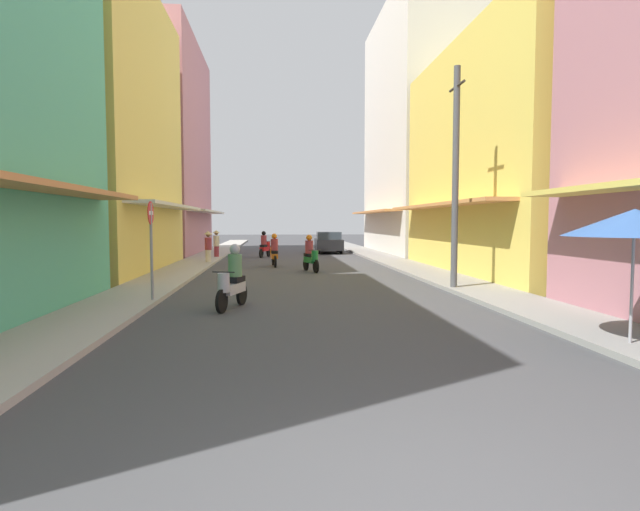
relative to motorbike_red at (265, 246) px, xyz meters
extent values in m
plane|color=#424244|center=(1.72, -4.43, -0.70)|extent=(120.26, 120.26, 0.00)
cube|color=#ADA89E|center=(-3.37, -4.43, -0.64)|extent=(1.93, 62.66, 0.12)
cube|color=gray|center=(6.80, -4.43, -0.64)|extent=(1.93, 62.66, 0.12)
cube|color=#D88C4C|center=(-3.84, -21.95, 2.10)|extent=(1.10, 12.26, 0.12)
cube|color=#EFD159|center=(-7.34, -8.55, 5.21)|extent=(6.00, 11.52, 11.84)
cube|color=silver|center=(-3.84, -8.55, 2.10)|extent=(1.10, 10.37, 0.12)
cube|color=#B7727F|center=(-7.34, 3.97, 6.18)|extent=(6.00, 12.11, 13.78)
cube|color=silver|center=(-3.84, 3.97, 2.10)|extent=(1.10, 10.90, 0.12)
cube|color=#EFD159|center=(10.77, -10.50, 3.98)|extent=(6.00, 13.24, 9.37)
cube|color=#D88C4C|center=(7.27, -10.50, 2.10)|extent=(1.10, 11.92, 0.12)
cube|color=silver|center=(10.77, 3.37, 7.41)|extent=(6.00, 13.18, 16.23)
cube|color=#D88C4C|center=(7.27, 3.37, 2.10)|extent=(1.10, 11.87, 0.12)
cylinder|color=black|center=(0.21, 0.62, -0.42)|extent=(0.26, 0.56, 0.56)
cylinder|color=black|center=(-0.20, -0.56, -0.42)|extent=(0.26, 0.56, 0.56)
cube|color=red|center=(-0.01, -0.02, -0.20)|extent=(0.59, 1.04, 0.24)
cube|color=black|center=(-0.07, -0.21, 0.00)|extent=(0.45, 0.62, 0.14)
cylinder|color=red|center=(0.17, 0.50, 0.00)|extent=(0.28, 0.28, 0.45)
cylinder|color=black|center=(0.17, 0.50, 0.25)|extent=(0.53, 0.21, 0.03)
cylinder|color=#99333F|center=(-0.06, -0.16, 0.35)|extent=(0.34, 0.34, 0.55)
sphere|color=black|center=(-0.06, -0.16, 0.75)|extent=(0.26, 0.26, 0.26)
cylinder|color=black|center=(2.30, -9.81, -0.42)|extent=(0.23, 0.56, 0.56)
cylinder|color=black|center=(1.95, -8.60, -0.42)|extent=(0.23, 0.56, 0.56)
cube|color=#197233|center=(2.11, -9.16, -0.20)|extent=(0.54, 1.04, 0.24)
cube|color=black|center=(2.06, -8.96, 0.00)|extent=(0.42, 0.62, 0.14)
cylinder|color=#197233|center=(2.26, -9.69, 0.00)|extent=(0.28, 0.28, 0.45)
cylinder|color=black|center=(2.26, -9.69, 0.25)|extent=(0.54, 0.18, 0.03)
cylinder|color=#99333F|center=(2.07, -9.01, 0.35)|extent=(0.34, 0.34, 0.55)
sphere|color=orange|center=(2.07, -9.01, 0.75)|extent=(0.26, 0.26, 0.26)
cylinder|color=black|center=(0.51, -5.81, -0.42)|extent=(0.13, 0.56, 0.56)
cylinder|color=black|center=(0.62, -7.05, -0.42)|extent=(0.13, 0.56, 0.56)
cube|color=orange|center=(0.57, -6.48, -0.20)|extent=(0.37, 1.02, 0.24)
cube|color=black|center=(0.58, -6.68, 0.00)|extent=(0.33, 0.58, 0.14)
cylinder|color=orange|center=(0.52, -5.93, 0.00)|extent=(0.28, 0.28, 0.45)
cylinder|color=black|center=(0.52, -5.93, 0.25)|extent=(0.55, 0.08, 0.03)
cylinder|color=#99333F|center=(0.58, -6.63, 0.35)|extent=(0.34, 0.34, 0.55)
sphere|color=orange|center=(0.58, -6.63, 0.75)|extent=(0.26, 0.26, 0.26)
cylinder|color=black|center=(-0.63, -19.02, -0.42)|extent=(0.25, 0.56, 0.56)
cylinder|color=black|center=(-0.24, -17.83, -0.42)|extent=(0.25, 0.56, 0.56)
cube|color=#B2B2B7|center=(-0.42, -18.37, -0.20)|extent=(0.58, 1.04, 0.24)
cube|color=black|center=(-0.36, -18.18, 0.00)|extent=(0.44, 0.62, 0.14)
cylinder|color=#B2B2B7|center=(-0.59, -18.90, 0.00)|extent=(0.28, 0.28, 0.45)
cylinder|color=black|center=(-0.59, -18.90, 0.25)|extent=(0.53, 0.20, 0.03)
cylinder|color=#598C59|center=(-0.38, -18.23, 0.35)|extent=(0.34, 0.34, 0.55)
sphere|color=#B2B2B7|center=(-0.38, -18.23, 0.75)|extent=(0.26, 0.26, 0.26)
cube|color=black|center=(4.26, 4.02, -0.10)|extent=(1.91, 4.16, 0.70)
cube|color=#333D47|center=(4.25, 3.87, 0.45)|extent=(1.68, 2.16, 0.60)
cylinder|color=black|center=(3.55, 5.29, -0.38)|extent=(0.20, 0.65, 0.64)
cylinder|color=black|center=(5.05, 5.24, -0.38)|extent=(0.20, 0.65, 0.64)
cylinder|color=black|center=(3.46, 2.80, -0.38)|extent=(0.20, 0.65, 0.64)
cylinder|color=black|center=(4.96, 2.74, -0.38)|extent=(0.20, 0.65, 0.64)
cylinder|color=beige|center=(-2.71, -4.97, -0.34)|extent=(0.28, 0.28, 0.73)
cylinder|color=#99333F|center=(-2.71, -4.97, 0.33)|extent=(0.34, 0.34, 0.61)
sphere|color=#9E7256|center=(-2.71, -4.97, 0.78)|extent=(0.22, 0.22, 0.22)
cone|color=#D1B77A|center=(-2.71, -4.97, 0.88)|extent=(0.44, 0.44, 0.16)
cylinder|color=#99333F|center=(-2.75, -0.97, -0.34)|extent=(0.28, 0.28, 0.72)
cylinder|color=beige|center=(-2.75, -0.97, 0.32)|extent=(0.34, 0.34, 0.61)
sphere|color=tan|center=(-2.75, -0.97, 0.76)|extent=(0.22, 0.22, 0.22)
cone|color=#D1B77A|center=(-2.75, -0.97, 0.86)|extent=(0.44, 0.44, 0.16)
cylinder|color=#99999E|center=(6.47, -23.08, 0.38)|extent=(0.05, 0.05, 2.16)
cone|color=#335999|center=(6.47, -23.08, 1.41)|extent=(2.22, 2.22, 0.45)
cylinder|color=#4C4C4F|center=(6.08, -15.70, 2.69)|extent=(0.20, 0.20, 6.79)
cylinder|color=#3F382D|center=(6.08, -15.70, 5.48)|extent=(0.08, 1.20, 0.08)
cylinder|color=gray|center=(-2.55, -17.50, 0.60)|extent=(0.07, 0.07, 2.60)
cylinder|color=red|center=(-2.55, -17.50, 1.65)|extent=(0.02, 0.60, 0.60)
cube|color=white|center=(-2.55, -17.50, 1.65)|extent=(0.03, 0.40, 0.10)
camera|label=1|loc=(0.61, -31.02, 1.42)|focal=28.92mm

